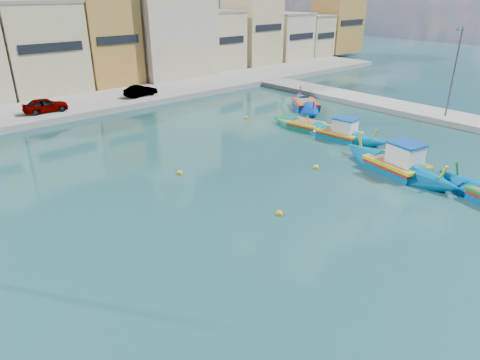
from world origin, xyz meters
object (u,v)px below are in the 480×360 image
luzzu_cyan_mid (306,106)px  quay_street_lamp (454,72)px  luzzu_blue_cabin (397,167)px  luzzu_green (306,126)px  church_block (163,11)px  luzzu_turquoise_cabin (339,134)px

luzzu_cyan_mid → quay_street_lamp: bearing=-62.8°
luzzu_blue_cabin → luzzu_green: 10.47m
church_block → luzzu_blue_cabin: size_ratio=2.02×
quay_street_lamp → luzzu_blue_cabin: quay_street_lamp is taller
church_block → luzzu_cyan_mid: bearing=-85.8°
luzzu_turquoise_cabin → luzzu_blue_cabin: (-2.94, -6.67, 0.08)m
luzzu_blue_cabin → luzzu_green: bearing=74.3°
luzzu_turquoise_cabin → luzzu_green: (-0.10, 3.40, -0.08)m
luzzu_green → quay_street_lamp: bearing=-31.0°
luzzu_green → luzzu_cyan_mid: bearing=40.3°
church_block → luzzu_green: church_block is taller
church_block → quay_street_lamp: (7.44, -34.00, -4.07)m
quay_street_lamp → luzzu_turquoise_cabin: size_ratio=0.96×
luzzu_blue_cabin → luzzu_cyan_mid: luzzu_blue_cabin is taller
quay_street_lamp → church_block: bearing=102.3°
luzzu_turquoise_cabin → luzzu_green: 3.41m
church_block → luzzu_blue_cabin: 38.79m
quay_street_lamp → luzzu_turquoise_cabin: bearing=163.4°
luzzu_turquoise_cabin → luzzu_green: bearing=91.6°
church_block → luzzu_cyan_mid: church_block is taller
quay_street_lamp → luzzu_green: quay_street_lamp is taller
quay_street_lamp → luzzu_green: bearing=149.0°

